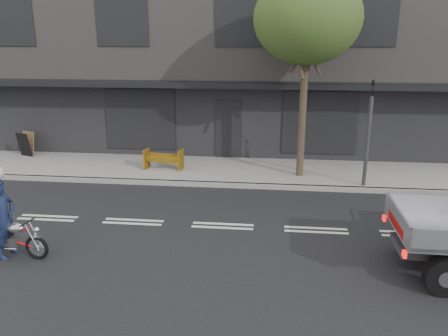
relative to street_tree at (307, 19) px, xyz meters
The scene contains 10 objects.
ground 7.09m from the street_tree, 117.65° to the right, with size 80.00×80.00×0.00m, color black.
sidewalk 5.67m from the street_tree, 167.20° to the left, with size 32.00×3.20×0.15m, color gray.
kerb 5.75m from the street_tree, 153.43° to the right, with size 32.00×0.20×0.15m, color gray.
building_main 7.54m from the street_tree, 107.22° to the left, with size 26.00×10.00×8.00m, color slate.
street_tree is the anchor object (origin of this frame).
traffic_light_pole 4.23m from the street_tree, 23.03° to the right, with size 0.12×0.12×3.50m.
motorcycle 10.37m from the street_tree, 136.49° to the right, with size 1.73×0.50×0.89m.
rider 10.27m from the street_tree, 137.12° to the right, with size 0.66×0.43×1.80m, color #161E3C.
construction_barrier 6.78m from the street_tree, behind, with size 1.36×0.54×0.76m, color #F09F0C, non-canonical shape.
sandwich_board 11.82m from the street_tree, behind, with size 0.60×0.40×0.96m, color black, non-canonical shape.
Camera 1 is at (1.18, -10.40, 4.71)m, focal length 35.00 mm.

